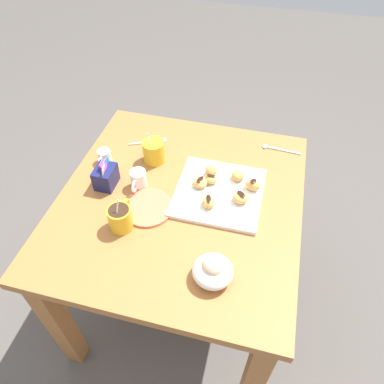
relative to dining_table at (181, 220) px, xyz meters
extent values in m
plane|color=#514C47|center=(0.00, 0.00, -0.58)|extent=(8.00, 8.00, 0.00)
cube|color=#A36633|center=(0.00, 0.00, 0.11)|extent=(0.94, 0.88, 0.04)
cube|color=#A36633|center=(-0.41, -0.38, -0.25)|extent=(0.07, 0.07, 0.67)
cube|color=#A36633|center=(0.41, -0.38, -0.25)|extent=(0.07, 0.07, 0.67)
cube|color=#A36633|center=(-0.41, 0.38, -0.25)|extent=(0.07, 0.07, 0.67)
cube|color=#A36633|center=(0.41, 0.38, -0.25)|extent=(0.07, 0.07, 0.67)
cube|color=white|center=(0.05, -0.13, 0.14)|extent=(0.31, 0.31, 0.02)
cylinder|color=gold|center=(-0.17, 0.16, 0.17)|extent=(0.08, 0.08, 0.09)
torus|color=gold|center=(-0.12, 0.16, 0.18)|extent=(0.06, 0.01, 0.06)
cylinder|color=#331E11|center=(-0.17, 0.16, 0.21)|extent=(0.07, 0.07, 0.01)
cylinder|color=silver|center=(-0.19, 0.16, 0.20)|extent=(0.05, 0.01, 0.11)
cylinder|color=gold|center=(0.17, 0.16, 0.17)|extent=(0.09, 0.09, 0.09)
torus|color=gold|center=(0.23, 0.16, 0.18)|extent=(0.06, 0.01, 0.06)
cylinder|color=#331E11|center=(0.17, 0.16, 0.21)|extent=(0.07, 0.07, 0.01)
cylinder|color=silver|center=(0.16, 0.16, 0.21)|extent=(0.02, 0.04, 0.12)
cylinder|color=white|center=(0.02, 0.16, 0.16)|extent=(0.06, 0.06, 0.07)
cone|color=white|center=(0.05, 0.16, 0.19)|extent=(0.02, 0.02, 0.02)
torus|color=white|center=(-0.02, 0.16, 0.17)|extent=(0.05, 0.01, 0.05)
cylinder|color=white|center=(0.02, 0.16, 0.19)|extent=(0.05, 0.05, 0.01)
cube|color=#191E51|center=(0.00, 0.29, 0.17)|extent=(0.09, 0.07, 0.08)
cube|color=white|center=(-0.02, 0.28, 0.22)|extent=(0.04, 0.02, 0.03)
cube|color=#2D84D1|center=(0.02, 0.28, 0.22)|extent=(0.04, 0.01, 0.03)
cube|color=#EA4C93|center=(0.01, 0.29, 0.22)|extent=(0.04, 0.01, 0.03)
cube|color=#EA4C93|center=(0.00, 0.28, 0.22)|extent=(0.04, 0.01, 0.03)
ellipsoid|color=white|center=(-0.29, -0.18, 0.16)|extent=(0.12, 0.12, 0.07)
sphere|color=beige|center=(-0.29, -0.18, 0.19)|extent=(0.07, 0.07, 0.07)
ellipsoid|color=green|center=(-0.28, -0.18, 0.21)|extent=(0.03, 0.02, 0.01)
cylinder|color=white|center=(0.12, 0.34, 0.16)|extent=(0.05, 0.05, 0.05)
cone|color=white|center=(0.14, 0.34, 0.17)|extent=(0.02, 0.02, 0.02)
torus|color=white|center=(0.08, 0.34, 0.16)|extent=(0.04, 0.01, 0.04)
cylinder|color=black|center=(0.12, 0.34, 0.18)|extent=(0.04, 0.04, 0.01)
cylinder|color=#E5704C|center=(-0.08, 0.10, 0.13)|extent=(0.18, 0.18, 0.01)
cube|color=silver|center=(0.36, -0.34, 0.13)|extent=(0.02, 0.15, 0.00)
ellipsoid|color=silver|center=(0.37, -0.27, 0.13)|extent=(0.03, 0.02, 0.01)
cube|color=silver|center=(0.27, 0.22, 0.13)|extent=(0.07, 0.14, 0.00)
ellipsoid|color=silver|center=(0.30, 0.16, 0.13)|extent=(0.03, 0.02, 0.01)
ellipsoid|color=#DBA351|center=(-0.02, -0.11, 0.16)|extent=(0.06, 0.06, 0.04)
ellipsoid|color=black|center=(-0.02, -0.11, 0.18)|extent=(0.04, 0.03, 0.00)
ellipsoid|color=#DBA351|center=(0.14, -0.09, 0.16)|extent=(0.06, 0.06, 0.04)
ellipsoid|color=#DBA351|center=(0.09, -0.10, 0.16)|extent=(0.06, 0.06, 0.03)
ellipsoid|color=black|center=(0.09, -0.10, 0.18)|extent=(0.02, 0.03, 0.00)
ellipsoid|color=#DBA351|center=(0.13, -0.19, 0.16)|extent=(0.07, 0.07, 0.04)
ellipsoid|color=#DBA351|center=(0.06, -0.06, 0.16)|extent=(0.06, 0.06, 0.03)
ellipsoid|color=black|center=(0.06, -0.06, 0.18)|extent=(0.04, 0.03, 0.00)
ellipsoid|color=#DBA351|center=(0.03, -0.22, 0.16)|extent=(0.07, 0.07, 0.04)
ellipsoid|color=black|center=(0.03, -0.22, 0.18)|extent=(0.04, 0.04, 0.00)
ellipsoid|color=#DBA351|center=(0.10, -0.25, 0.16)|extent=(0.05, 0.06, 0.04)
ellipsoid|color=black|center=(0.10, -0.25, 0.18)|extent=(0.03, 0.03, 0.00)
camera|label=1|loc=(-0.85, -0.26, 1.10)|focal=33.67mm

